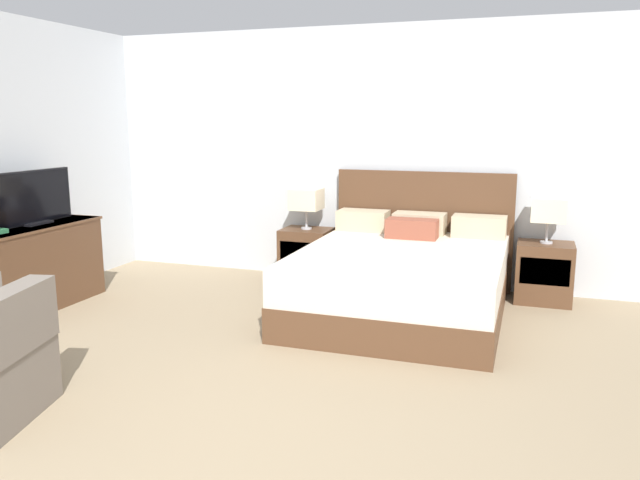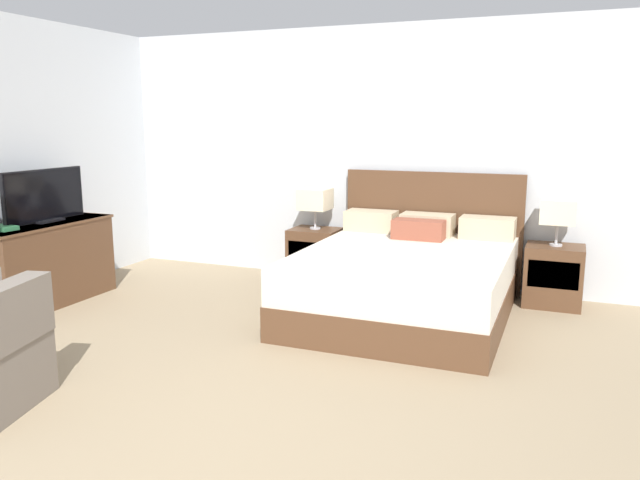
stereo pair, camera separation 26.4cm
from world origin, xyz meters
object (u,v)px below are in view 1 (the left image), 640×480
at_px(table_lamp_right, 548,210).
at_px(dresser, 32,266).
at_px(tv, 32,198).
at_px(nightstand_right, 544,273).
at_px(table_lamp_left, 306,200).
at_px(bed, 403,278).
at_px(nightstand_left, 307,255).

bearing_deg(table_lamp_right, dresser, -158.93).
bearing_deg(tv, nightstand_right, 20.20).
bearing_deg(table_lamp_left, bed, -33.07).
height_order(nightstand_left, dresser, dresser).
distance_m(nightstand_right, table_lamp_left, 2.41).
bearing_deg(nightstand_right, tv, -159.80).
bearing_deg(bed, table_lamp_right, 33.06).
bearing_deg(nightstand_right, bed, -146.99).
bearing_deg(nightstand_left, table_lamp_left, 90.00).
height_order(bed, nightstand_right, bed).
relative_size(bed, table_lamp_left, 5.02).
xyz_separation_m(bed, tv, (-3.17, -0.84, 0.66)).
relative_size(table_lamp_left, table_lamp_right, 1.00).
xyz_separation_m(nightstand_right, tv, (-4.34, -1.60, 0.70)).
xyz_separation_m(nightstand_right, table_lamp_right, (0.00, 0.00, 0.58)).
bearing_deg(bed, nightstand_left, 146.98).
relative_size(nightstand_left, dresser, 0.42).
distance_m(table_lamp_left, table_lamp_right, 2.34).
distance_m(bed, table_lamp_right, 1.50).
relative_size(nightstand_left, table_lamp_left, 1.33).
height_order(table_lamp_right, tv, tv).
relative_size(bed, dresser, 1.59).
relative_size(table_lamp_left, tv, 0.46).
height_order(bed, tv, tv).
xyz_separation_m(bed, dresser, (-3.17, -0.91, 0.07)).
bearing_deg(dresser, bed, 16.03).
xyz_separation_m(nightstand_right, table_lamp_left, (-2.34, 0.00, 0.58)).
xyz_separation_m(nightstand_left, table_lamp_right, (2.34, 0.00, 0.58)).
relative_size(nightstand_left, nightstand_right, 1.00).
bearing_deg(table_lamp_right, tv, -159.78).
bearing_deg(tv, table_lamp_right, 20.22).
distance_m(nightstand_right, tv, 4.68).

